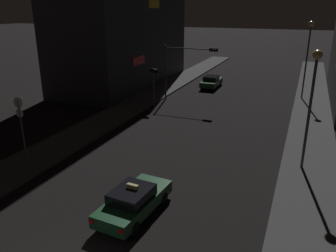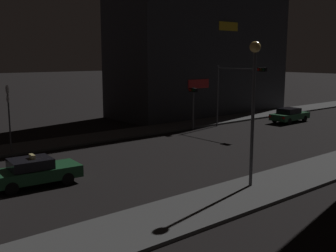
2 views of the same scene
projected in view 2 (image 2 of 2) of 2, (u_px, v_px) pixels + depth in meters
sidewalk_left at (221, 120)px, 41.33m from camera, size 3.34×59.62×0.16m
building_facade_left at (202, 21)px, 45.59m from camera, size 8.08×21.05×20.73m
taxi at (34, 172)px, 20.41m from camera, size 2.14×4.57×1.62m
far_car at (290, 115)px, 40.38m from camera, size 1.88×4.48×1.42m
traffic_light_overhead at (235, 83)px, 36.03m from camera, size 5.46×0.42×5.61m
traffic_light_left_kerb at (193, 99)px, 35.92m from camera, size 0.80×0.42×3.77m
sign_pole_left at (9, 112)px, 26.95m from camera, size 0.62×0.10×4.42m
street_lamp_near_block at (254, 86)px, 19.29m from camera, size 0.53×0.53×6.94m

